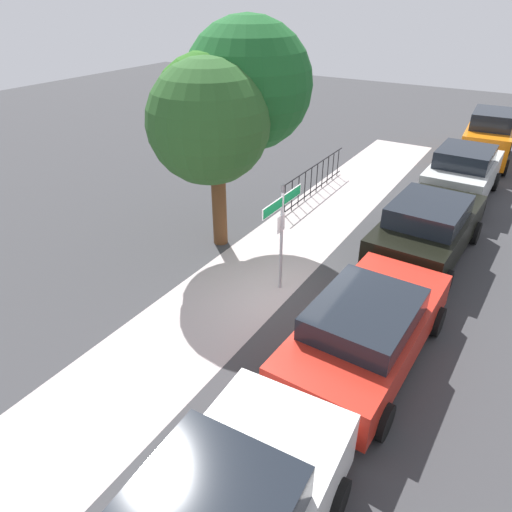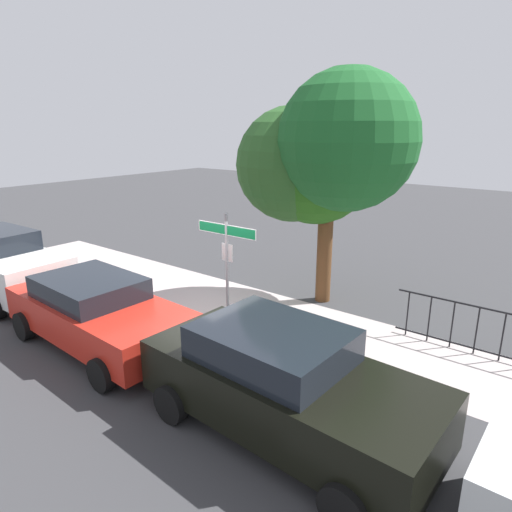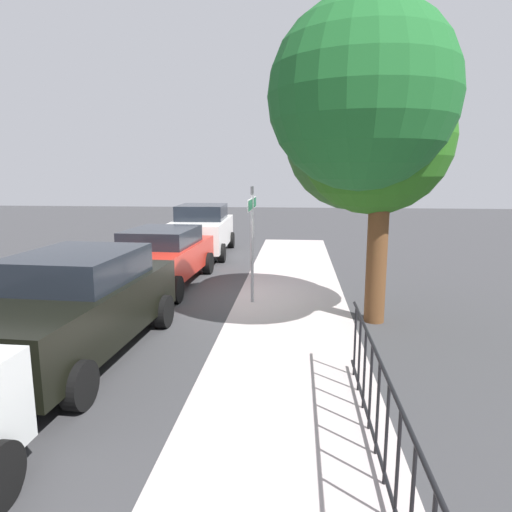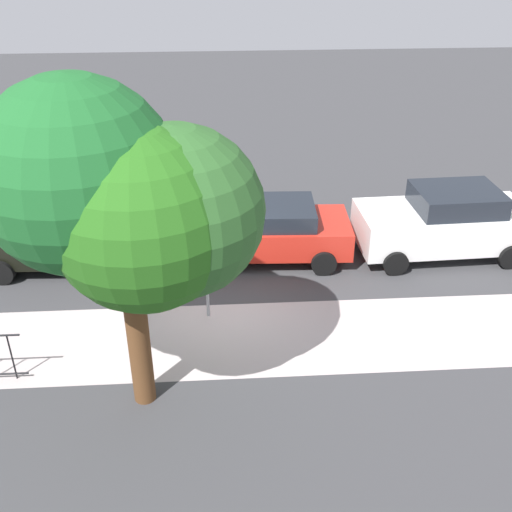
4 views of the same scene
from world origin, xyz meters
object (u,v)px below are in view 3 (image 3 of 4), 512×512
street_sign (252,222)px  car_red (160,256)px  car_black (73,304)px  shade_tree (364,123)px  car_white (201,229)px

street_sign → car_red: bearing=-118.2°
street_sign → car_black: 4.38m
street_sign → car_black: (3.38, -2.59, -1.01)m
shade_tree → car_black: shade_tree is taller
shade_tree → car_red: (-2.56, -4.90, -3.11)m
car_red → car_black: (4.80, 0.05, 0.08)m
street_sign → car_white: bearing=-157.9°
car_black → street_sign: bearing=145.4°
car_white → car_red: (4.80, -0.11, -0.14)m
car_white → car_red: size_ratio=0.96×
car_white → car_black: (9.60, -0.06, -0.05)m
shade_tree → car_red: bearing=-117.6°
street_sign → car_black: street_sign is taller
car_black → car_white: bearing=-177.6°
car_red → car_black: 4.80m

